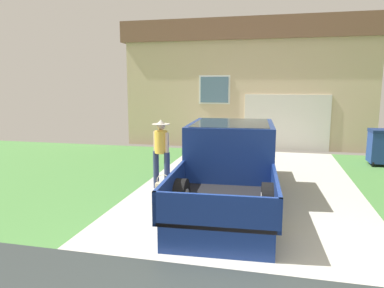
# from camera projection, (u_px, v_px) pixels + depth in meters

# --- Properties ---
(pickup_truck) EXTENTS (2.24, 5.65, 1.64)m
(pickup_truck) POSITION_uv_depth(u_px,v_px,m) (231.00, 162.00, 8.16)
(pickup_truck) COLOR navy
(pickup_truck) RESTS_ON ground
(person_with_hat) EXTENTS (0.45, 0.42, 1.68)m
(person_with_hat) POSITION_uv_depth(u_px,v_px,m) (161.00, 149.00, 8.46)
(person_with_hat) COLOR navy
(person_with_hat) RESTS_ON ground
(handbag) EXTENTS (0.35, 0.17, 0.44)m
(handbag) POSITION_uv_depth(u_px,v_px,m) (163.00, 187.00, 8.33)
(handbag) COLOR beige
(handbag) RESTS_ON ground
(house_with_garage) EXTENTS (10.05, 7.25, 5.00)m
(house_with_garage) POSITION_uv_depth(u_px,v_px,m) (251.00, 84.00, 17.06)
(house_with_garage) COLOR #CEB490
(house_with_garage) RESTS_ON ground
(wheeled_trash_bin) EXTENTS (0.60, 0.72, 1.13)m
(wheeled_trash_bin) POSITION_uv_depth(u_px,v_px,m) (379.00, 146.00, 11.09)
(wheeled_trash_bin) COLOR navy
(wheeled_trash_bin) RESTS_ON ground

